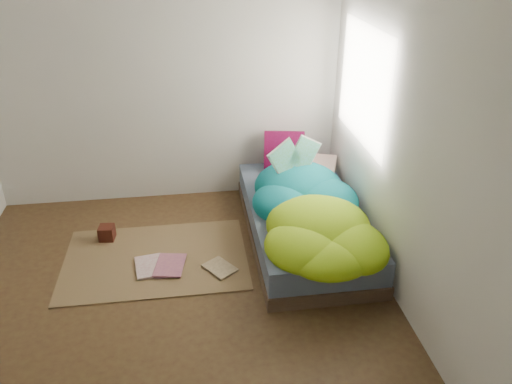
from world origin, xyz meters
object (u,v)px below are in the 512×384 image
pillow_magenta (284,151)px  open_book (296,146)px  floor_book_a (136,269)px  wooden_box (107,233)px  floor_book_b (156,265)px  bed (303,222)px

pillow_magenta → open_book: size_ratio=0.90×
pillow_magenta → floor_book_a: (-1.49, -1.12, -0.52)m
wooden_box → floor_book_a: bearing=-60.8°
pillow_magenta → wooden_box: 1.94m
pillow_magenta → floor_book_b: pillow_magenta is taller
bed → floor_book_b: size_ratio=6.06×
open_book → floor_book_a: size_ratio=1.42×
pillow_magenta → floor_book_b: (-1.32, -1.10, -0.52)m
open_book → floor_book_a: (-1.50, -0.61, -0.80)m
pillow_magenta → open_book: 0.58m
pillow_magenta → floor_book_b: bearing=-130.1°
floor_book_b → bed: bearing=22.8°
floor_book_a → floor_book_b: (0.17, 0.02, 0.00)m
bed → pillow_magenta: (-0.04, 0.80, 0.38)m
wooden_box → floor_book_b: bearing=-47.7°
pillow_magenta → floor_book_a: 1.94m
floor_book_a → floor_book_b: size_ratio=0.98×
bed → floor_book_b: (-1.36, -0.30, -0.14)m
bed → wooden_box: bearing=173.6°
wooden_box → floor_book_b: size_ratio=0.41×
wooden_box → floor_book_b: (0.46, -0.51, -0.05)m
open_book → wooden_box: size_ratio=3.40×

